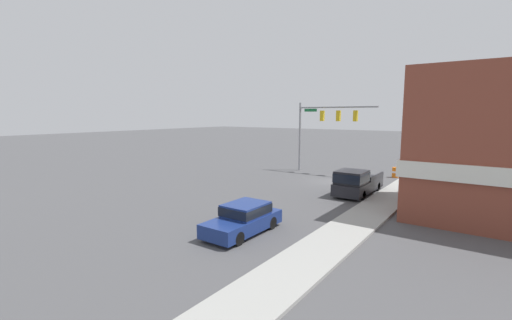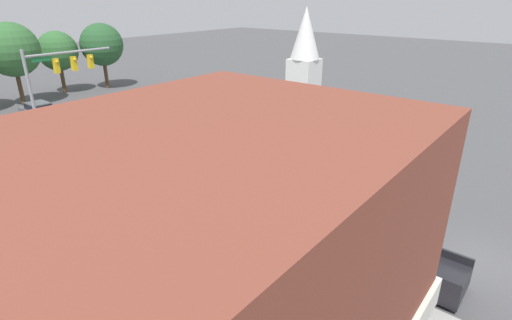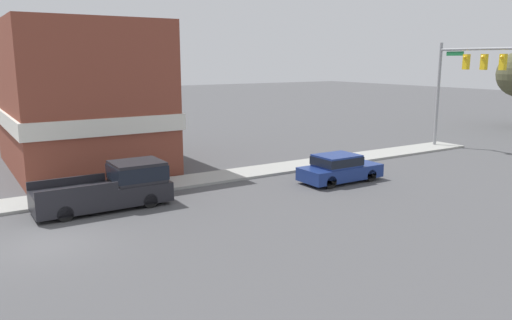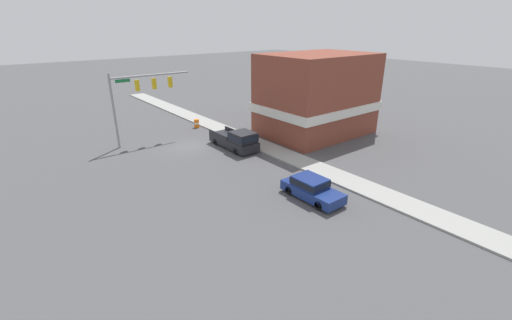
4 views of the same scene
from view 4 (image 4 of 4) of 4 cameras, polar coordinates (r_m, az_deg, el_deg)
name	(u,v)px [view 4 (image 4 of 4)]	position (r m, az deg, el deg)	size (l,w,h in m)	color
ground_plane	(190,147)	(34.71, -10.90, 2.19)	(200.00, 200.00, 0.00)	#4C4C4F
sidewalk_curb	(237,135)	(37.47, -3.20, 4.13)	(2.40, 60.00, 0.14)	#9E9E99
near_signal_assembly	(140,90)	(35.99, -18.74, 10.94)	(8.19, 0.49, 7.20)	gray
car_lead	(311,188)	(24.14, 9.22, -4.60)	(1.91, 4.55, 1.50)	black
pickup_truck_parked	(237,140)	(33.17, -3.19, 3.38)	(2.06, 5.79, 1.96)	black
construction_barrel	(197,123)	(41.07, -9.86, 6.03)	(0.61, 0.61, 0.97)	orange
corner_brick_building	(317,96)	(38.06, 10.08, 10.47)	(11.85, 8.49, 8.57)	brown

